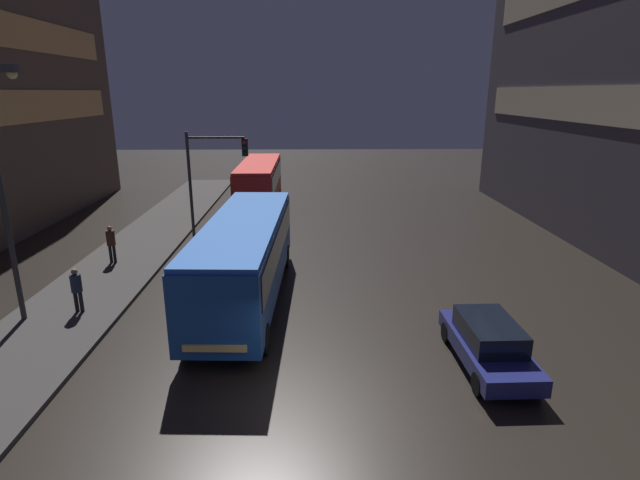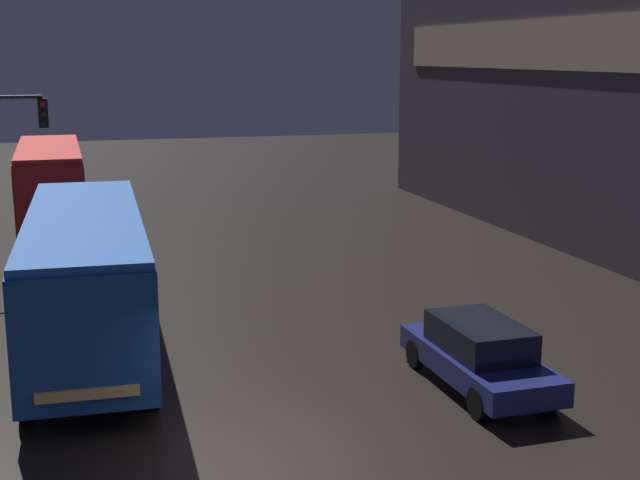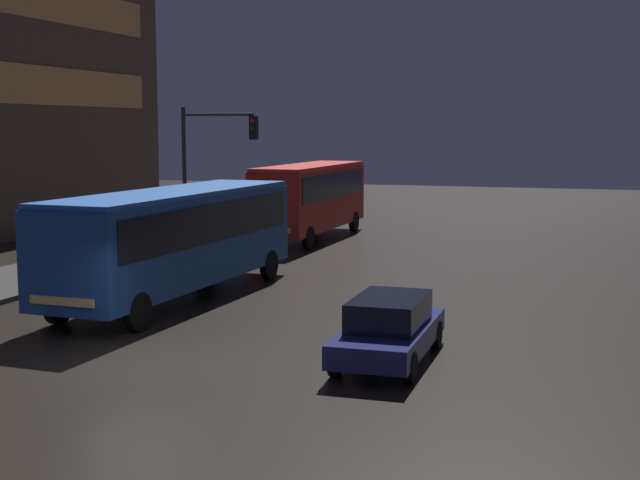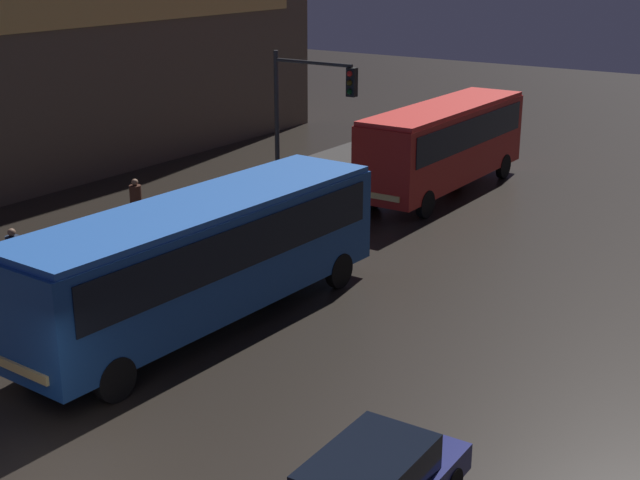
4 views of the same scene
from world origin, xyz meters
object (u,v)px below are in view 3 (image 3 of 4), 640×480
(bus_far, at_px, (311,193))
(car_taxi, at_px, (389,328))
(pedestrian_near, at_px, (65,234))
(traffic_light_main, at_px, (210,156))
(bus_near, at_px, (176,232))

(bus_far, xyz_separation_m, car_taxi, (8.57, -19.73, -1.36))
(bus_far, relative_size, pedestrian_near, 5.48)
(bus_far, distance_m, traffic_light_main, 7.19)
(bus_far, height_order, pedestrian_near, bus_far)
(bus_near, xyz_separation_m, traffic_light_main, (-2.70, 8.11, 1.98))
(pedestrian_near, relative_size, traffic_light_main, 0.30)
(bus_near, bearing_deg, car_taxi, 149.63)
(bus_near, relative_size, pedestrian_near, 6.26)
(car_taxi, distance_m, traffic_light_main, 17.01)
(traffic_light_main, bearing_deg, bus_far, 74.46)
(bus_near, bearing_deg, bus_far, -84.53)
(bus_near, xyz_separation_m, car_taxi, (7.72, -4.94, -1.27))
(bus_near, distance_m, pedestrian_near, 8.01)
(pedestrian_near, height_order, traffic_light_main, traffic_light_main)
(bus_far, distance_m, car_taxi, 21.55)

